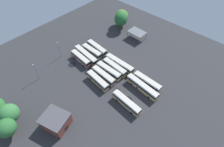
% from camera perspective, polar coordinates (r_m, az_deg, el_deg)
% --- Properties ---
extents(ground_plane, '(111.01, 111.01, 0.00)m').
position_cam_1_polar(ground_plane, '(78.31, -0.93, -0.29)').
color(ground_plane, '#333335').
extents(bus_row0_slot1, '(11.96, 3.40, 3.58)m').
position_cam_1_polar(bus_row0_slot1, '(83.97, -10.00, 4.78)').
color(bus_row0_slot1, silver).
rests_on(bus_row0_slot1, ground_plane).
extents(bus_row0_slot2, '(14.97, 3.84, 3.58)m').
position_cam_1_polar(bus_row0_slot2, '(85.29, -8.38, 5.86)').
color(bus_row0_slot2, silver).
rests_on(bus_row0_slot2, ground_plane).
extents(bus_row0_slot3, '(11.49, 2.61, 3.58)m').
position_cam_1_polar(bus_row0_slot3, '(86.85, -6.47, 7.01)').
color(bus_row0_slot3, silver).
rests_on(bus_row0_slot3, ground_plane).
extents(bus_row0_slot4, '(12.48, 3.45, 3.58)m').
position_cam_1_polar(bus_row0_slot4, '(88.58, -4.84, 8.13)').
color(bus_row0_slot4, silver).
rests_on(bus_row0_slot4, ground_plane).
extents(bus_row1_slot0, '(11.69, 3.51, 3.58)m').
position_cam_1_polar(bus_row1_slot0, '(73.77, -4.61, -2.29)').
color(bus_row1_slot0, silver).
rests_on(bus_row1_slot0, ground_plane).
extents(bus_row1_slot1, '(12.15, 3.03, 3.58)m').
position_cam_1_polar(bus_row1_slot1, '(75.35, -2.74, -0.73)').
color(bus_row1_slot1, silver).
rests_on(bus_row1_slot1, ground_plane).
extents(bus_row1_slot2, '(12.40, 2.59, 3.58)m').
position_cam_1_polar(bus_row1_slot2, '(77.13, -1.06, 0.82)').
color(bus_row1_slot2, silver).
rests_on(bus_row1_slot2, ground_plane).
extents(bus_row1_slot3, '(12.58, 3.04, 3.58)m').
position_cam_1_polar(bus_row1_slot3, '(78.58, 0.85, 1.95)').
color(bus_row1_slot3, silver).
rests_on(bus_row1_slot3, ground_plane).
extents(bus_row1_slot4, '(14.82, 2.58, 3.58)m').
position_cam_1_polar(bus_row1_slot4, '(80.24, 2.39, 3.13)').
color(bus_row1_slot4, silver).
rests_on(bus_row1_slot4, ground_plane).
extents(bus_row2_slot0, '(12.60, 3.29, 3.58)m').
position_cam_1_polar(bus_row2_slot0, '(67.40, 4.67, -9.33)').
color(bus_row2_slot0, silver).
rests_on(bus_row2_slot0, ground_plane).
extents(bus_row2_slot3, '(14.95, 3.66, 3.58)m').
position_cam_1_polar(bus_row2_slot3, '(72.51, 9.61, -4.24)').
color(bus_row2_slot3, silver).
rests_on(bus_row2_slot3, ground_plane).
extents(bus_row2_slot4, '(12.51, 2.82, 3.58)m').
position_cam_1_polar(bus_row2_slot4, '(74.48, 11.19, -2.68)').
color(bus_row2_slot4, silver).
rests_on(bus_row2_slot4, ground_plane).
extents(depot_building, '(10.54, 9.92, 5.28)m').
position_cam_1_polar(depot_building, '(65.49, -17.58, -14.36)').
color(depot_building, brown).
rests_on(depot_building, ground_plane).
extents(maintenance_shelter, '(8.86, 6.43, 4.17)m').
position_cam_1_polar(maintenance_shelter, '(96.16, 8.05, 12.99)').
color(maintenance_shelter, slate).
rests_on(maintenance_shelter, ground_plane).
extents(lamp_post_by_building, '(0.56, 0.28, 8.68)m').
position_cam_1_polar(lamp_post_by_building, '(86.72, -16.55, 7.49)').
color(lamp_post_by_building, slate).
rests_on(lamp_post_by_building, ground_plane).
extents(lamp_post_near_entrance, '(0.56, 0.28, 8.56)m').
position_cam_1_polar(lamp_post_near_entrance, '(79.62, -23.19, 0.68)').
color(lamp_post_near_entrance, slate).
rests_on(lamp_post_near_entrance, ground_plane).
extents(tree_north_edge, '(6.79, 6.79, 8.70)m').
position_cam_1_polar(tree_north_edge, '(70.06, -30.17, -11.06)').
color(tree_north_edge, brown).
rests_on(tree_north_edge, ground_plane).
extents(tree_west_edge, '(7.42, 7.42, 9.33)m').
position_cam_1_polar(tree_west_edge, '(105.28, 3.12, 17.83)').
color(tree_west_edge, brown).
rests_on(tree_west_edge, ground_plane).
extents(tree_northeast, '(6.21, 6.21, 8.42)m').
position_cam_1_polar(tree_northeast, '(67.51, -30.81, -14.76)').
color(tree_northeast, brown).
rests_on(tree_northeast, ground_plane).
extents(tree_northwest, '(7.09, 7.09, 9.91)m').
position_cam_1_polar(tree_northwest, '(101.16, 2.84, 16.96)').
color(tree_northwest, brown).
rests_on(tree_northwest, ground_plane).
extents(puddle_centre_drain, '(3.25, 3.25, 0.01)m').
position_cam_1_polar(puddle_centre_drain, '(79.80, -7.83, 0.32)').
color(puddle_centre_drain, black).
rests_on(puddle_centre_drain, ground_plane).
extents(puddle_back_corner, '(3.69, 3.69, 0.01)m').
position_cam_1_polar(puddle_back_corner, '(84.49, -12.66, 2.78)').
color(puddle_back_corner, black).
rests_on(puddle_back_corner, ground_plane).
extents(puddle_near_shelter, '(3.20, 3.20, 0.01)m').
position_cam_1_polar(puddle_near_shelter, '(85.32, -1.75, 4.74)').
color(puddle_near_shelter, black).
rests_on(puddle_near_shelter, ground_plane).
extents(puddle_between_rows, '(4.14, 4.14, 0.01)m').
position_cam_1_polar(puddle_between_rows, '(70.20, 5.00, -8.67)').
color(puddle_between_rows, black).
rests_on(puddle_between_rows, ground_plane).
extents(puddle_front_lane, '(1.78, 1.78, 0.01)m').
position_cam_1_polar(puddle_front_lane, '(73.05, 1.78, -5.19)').
color(puddle_front_lane, black).
rests_on(puddle_front_lane, ground_plane).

